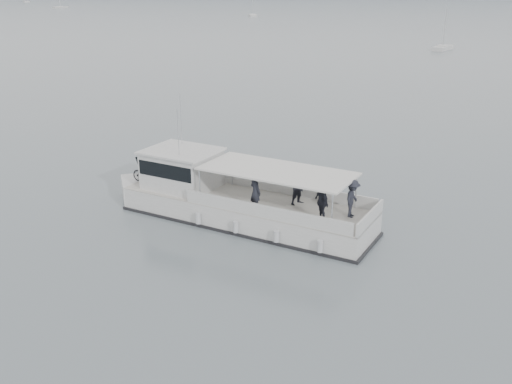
# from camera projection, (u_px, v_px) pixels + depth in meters

# --- Properties ---
(ground) EXTENTS (1400.00, 1400.00, 0.00)m
(ground) POSITION_uv_depth(u_px,v_px,m) (225.00, 248.00, 25.45)
(ground) COLOR slate
(ground) RESTS_ON ground
(tour_boat) EXTENTS (14.36, 7.04, 6.06)m
(tour_boat) POSITION_uv_depth(u_px,v_px,m) (224.00, 198.00, 28.49)
(tour_boat) COLOR silver
(tour_boat) RESTS_ON ground
(moored_fleet) EXTENTS (407.52, 350.82, 10.43)m
(moored_fleet) POSITION_uv_depth(u_px,v_px,m) (264.00, 11.00, 232.01)
(moored_fleet) COLOR silver
(moored_fleet) RESTS_ON ground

